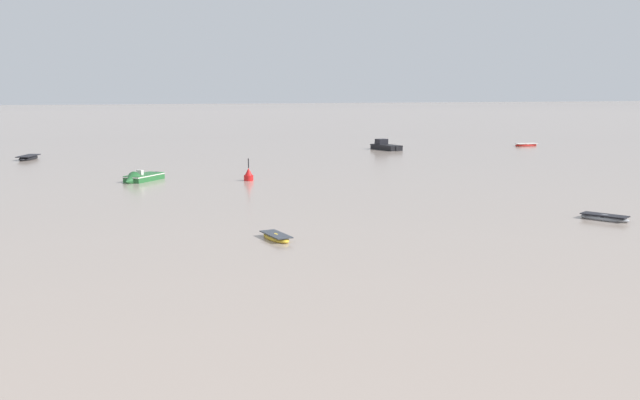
{
  "coord_description": "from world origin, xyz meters",
  "views": [
    {
      "loc": [
        -38.1,
        -1.43,
        8.8
      ],
      "look_at": [
        -22.55,
        50.97,
        0.25
      ],
      "focal_mm": 40.41,
      "sensor_mm": 36.0,
      "label": 1
    }
  ],
  "objects_px": {
    "rowboat_moored_1": "(276,237)",
    "motorboat_moored_0": "(383,147)",
    "rowboat_moored_0": "(28,158)",
    "rowboat_moored_2": "(526,145)",
    "motorboat_moored_2": "(140,179)",
    "rowboat_moored_3": "(605,218)",
    "channel_buoy": "(249,176)"
  },
  "relations": [
    {
      "from": "rowboat_moored_1",
      "to": "channel_buoy",
      "type": "distance_m",
      "value": 27.3
    },
    {
      "from": "motorboat_moored_0",
      "to": "rowboat_moored_0",
      "type": "bearing_deg",
      "value": 76.93
    },
    {
      "from": "rowboat_moored_0",
      "to": "channel_buoy",
      "type": "distance_m",
      "value": 35.7
    },
    {
      "from": "rowboat_moored_1",
      "to": "motorboat_moored_2",
      "type": "relative_size",
      "value": 0.61
    },
    {
      "from": "rowboat_moored_3",
      "to": "rowboat_moored_2",
      "type": "bearing_deg",
      "value": -58.91
    },
    {
      "from": "motorboat_moored_0",
      "to": "rowboat_moored_2",
      "type": "height_order",
      "value": "motorboat_moored_0"
    },
    {
      "from": "rowboat_moored_1",
      "to": "rowboat_moored_2",
      "type": "distance_m",
      "value": 76.14
    },
    {
      "from": "motorboat_moored_0",
      "to": "rowboat_moored_3",
      "type": "relative_size",
      "value": 1.83
    },
    {
      "from": "rowboat_moored_1",
      "to": "motorboat_moored_2",
      "type": "height_order",
      "value": "motorboat_moored_2"
    },
    {
      "from": "rowboat_moored_2",
      "to": "rowboat_moored_0",
      "type": "bearing_deg",
      "value": -0.15
    },
    {
      "from": "rowboat_moored_1",
      "to": "motorboat_moored_0",
      "type": "xyz_separation_m",
      "value": [
        28.81,
        56.33,
        0.21
      ]
    },
    {
      "from": "motorboat_moored_0",
      "to": "rowboat_moored_3",
      "type": "bearing_deg",
      "value": 159.03
    },
    {
      "from": "rowboat_moored_1",
      "to": "rowboat_moored_0",
      "type": "bearing_deg",
      "value": -172.52
    },
    {
      "from": "rowboat_moored_3",
      "to": "channel_buoy",
      "type": "distance_m",
      "value": 33.21
    },
    {
      "from": "rowboat_moored_0",
      "to": "rowboat_moored_1",
      "type": "xyz_separation_m",
      "value": [
        18.66,
        -54.98,
        -0.07
      ]
    },
    {
      "from": "rowboat_moored_1",
      "to": "channel_buoy",
      "type": "height_order",
      "value": "channel_buoy"
    },
    {
      "from": "rowboat_moored_2",
      "to": "motorboat_moored_2",
      "type": "bearing_deg",
      "value": 23.57
    },
    {
      "from": "rowboat_moored_3",
      "to": "channel_buoy",
      "type": "bearing_deg",
      "value": 3.74
    },
    {
      "from": "rowboat_moored_3",
      "to": "channel_buoy",
      "type": "xyz_separation_m",
      "value": [
        -19.01,
        27.23,
        0.32
      ]
    },
    {
      "from": "rowboat_moored_0",
      "to": "rowboat_moored_2",
      "type": "height_order",
      "value": "rowboat_moored_0"
    },
    {
      "from": "rowboat_moored_0",
      "to": "rowboat_moored_1",
      "type": "height_order",
      "value": "rowboat_moored_0"
    },
    {
      "from": "rowboat_moored_0",
      "to": "rowboat_moored_3",
      "type": "relative_size",
      "value": 1.44
    },
    {
      "from": "rowboat_moored_2",
      "to": "rowboat_moored_3",
      "type": "bearing_deg",
      "value": 61.57
    },
    {
      "from": "rowboat_moored_2",
      "to": "rowboat_moored_3",
      "type": "distance_m",
      "value": 63.08
    },
    {
      "from": "rowboat_moored_1",
      "to": "motorboat_moored_0",
      "type": "bearing_deg",
      "value": 141.64
    },
    {
      "from": "rowboat_moored_0",
      "to": "motorboat_moored_0",
      "type": "distance_m",
      "value": 47.49
    },
    {
      "from": "motorboat_moored_2",
      "to": "channel_buoy",
      "type": "relative_size",
      "value": 2.17
    },
    {
      "from": "rowboat_moored_1",
      "to": "motorboat_moored_0",
      "type": "distance_m",
      "value": 63.27
    },
    {
      "from": "channel_buoy",
      "to": "rowboat_moored_2",
      "type": "bearing_deg",
      "value": 30.61
    },
    {
      "from": "rowboat_moored_2",
      "to": "motorboat_moored_2",
      "type": "distance_m",
      "value": 64.07
    },
    {
      "from": "rowboat_moored_0",
      "to": "rowboat_moored_2",
      "type": "bearing_deg",
      "value": 106.76
    },
    {
      "from": "rowboat_moored_0",
      "to": "rowboat_moored_2",
      "type": "relative_size",
      "value": 1.31
    }
  ]
}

